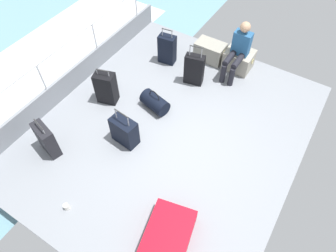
{
  "coord_description": "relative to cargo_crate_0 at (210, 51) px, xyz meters",
  "views": [
    {
      "loc": [
        1.73,
        -2.83,
        4.34
      ],
      "look_at": [
        0.04,
        -0.12,
        0.25
      ],
      "focal_mm": 32.64,
      "sensor_mm": 36.0,
      "label": 1
    }
  ],
  "objects": [
    {
      "name": "paper_cup",
      "position": [
        -0.22,
        -4.18,
        -0.15
      ],
      "size": [
        0.08,
        0.08,
        0.1
      ],
      "primitive_type": "cylinder",
      "color": "white",
      "rests_on": "ground_plane"
    },
    {
      "name": "suitcase_3",
      "position": [
        -0.22,
        -2.72,
        0.06
      ],
      "size": [
        0.47,
        0.3,
        0.73
      ],
      "color": "black",
      "rests_on": "ground_plane"
    },
    {
      "name": "suitcase_5",
      "position": [
        -1.08,
        -2.12,
        0.12
      ],
      "size": [
        0.42,
        0.34,
        0.76
      ],
      "color": "black",
      "rests_on": "ground_plane"
    },
    {
      "name": "suitcase_1",
      "position": [
        1.29,
        -3.74,
        -0.08
      ],
      "size": [
        0.76,
        0.92,
        0.24
      ],
      "color": "#B70C1E",
      "rests_on": "ground_plane"
    },
    {
      "name": "suitcase_4",
      "position": [
        -0.73,
        -0.56,
        0.12
      ],
      "size": [
        0.37,
        0.25,
        0.8
      ],
      "color": "black",
      "rests_on": "ground_plane"
    },
    {
      "name": "sea_wake",
      "position": [
        -3.3,
        -2.1,
        -0.54
      ],
      "size": [
        12.0,
        12.0,
        0.01
      ],
      "color": "#6B99A8",
      "rests_on": "ground_plane"
    },
    {
      "name": "ground_plane",
      "position": [
        0.3,
        -2.1,
        -0.23
      ],
      "size": [
        4.4,
        5.2,
        0.06
      ],
      "primitive_type": "cube",
      "color": "gray"
    },
    {
      "name": "duffel_bag",
      "position": [
        -0.21,
        -1.82,
        -0.05
      ],
      "size": [
        0.58,
        0.41,
        0.44
      ],
      "color": "black",
      "rests_on": "ground_plane"
    },
    {
      "name": "passenger_seated",
      "position": [
        0.63,
        -0.13,
        0.39
      ],
      "size": [
        0.34,
        0.66,
        1.11
      ],
      "color": "#26598C",
      "rests_on": "ground_plane"
    },
    {
      "name": "cargo_crate_1",
      "position": [
        0.63,
        0.06,
        0.01
      ],
      "size": [
        0.59,
        0.47,
        0.41
      ],
      "color": "#9E9989",
      "rests_on": "ground_plane"
    },
    {
      "name": "gunwale_port",
      "position": [
        -1.87,
        -2.1,
        0.03
      ],
      "size": [
        0.06,
        5.2,
        0.45
      ],
      "primitive_type": "cube",
      "color": "gray",
      "rests_on": "ground_plane"
    },
    {
      "name": "railing_port",
      "position": [
        -1.87,
        -2.1,
        0.58
      ],
      "size": [
        0.04,
        4.2,
        1.02
      ],
      "color": "silver",
      "rests_on": "ground_plane"
    },
    {
      "name": "suitcase_2",
      "position": [
        0.06,
        -0.82,
        0.13
      ],
      "size": [
        0.41,
        0.26,
        0.88
      ],
      "color": "black",
      "rests_on": "ground_plane"
    },
    {
      "name": "cargo_crate_0",
      "position": [
        0.0,
        0.0,
        0.0
      ],
      "size": [
        0.65,
        0.38,
        0.4
      ],
      "color": "gray",
      "rests_on": "ground_plane"
    },
    {
      "name": "suitcase_0",
      "position": [
        -1.17,
        -3.54,
        0.1
      ],
      "size": [
        0.46,
        0.29,
        0.7
      ],
      "color": "black",
      "rests_on": "ground_plane"
    }
  ]
}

